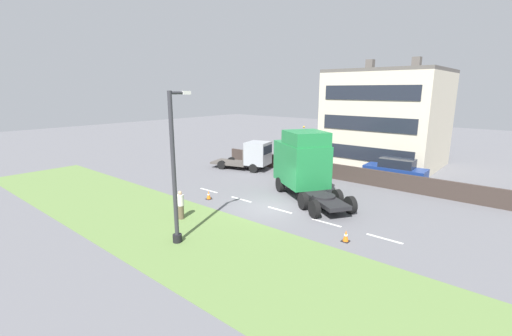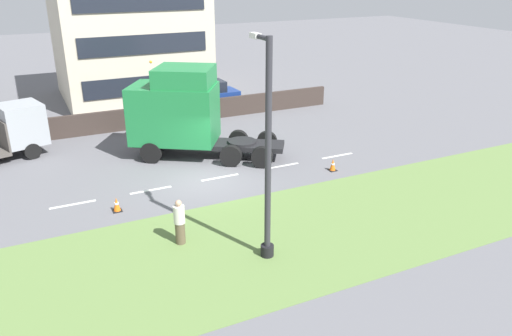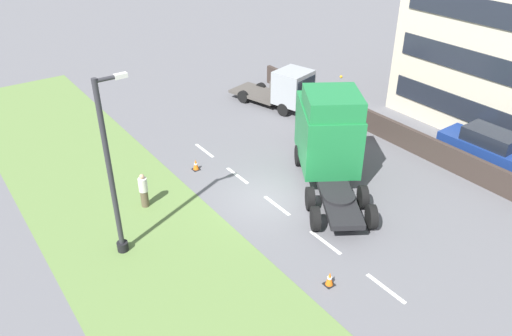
{
  "view_description": "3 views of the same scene",
  "coord_description": "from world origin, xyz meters",
  "views": [
    {
      "loc": [
        -16.03,
        -12.37,
        7.16
      ],
      "look_at": [
        -1.6,
        -0.16,
        2.83
      ],
      "focal_mm": 24.0,
      "sensor_mm": 36.0,
      "label": 1
    },
    {
      "loc": [
        -19.5,
        6.89,
        8.93
      ],
      "look_at": [
        -2.71,
        -1.21,
        1.36
      ],
      "focal_mm": 35.0,
      "sensor_mm": 36.0,
      "label": 2
    },
    {
      "loc": [
        -11.49,
        -15.17,
        12.76
      ],
      "look_at": [
        -1.24,
        -0.82,
        2.43
      ],
      "focal_mm": 35.0,
      "sensor_mm": 36.0,
      "label": 3
    }
  ],
  "objects": [
    {
      "name": "traffic_cone_trailing",
      "position": [
        -1.53,
        -5.78,
        0.28
      ],
      "size": [
        0.36,
        0.36,
        0.58
      ],
      "color": "black",
      "rests_on": "ground"
    },
    {
      "name": "lane_markings",
      "position": [
        0.0,
        -0.7,
        0.0
      ],
      "size": [
        0.16,
        14.6,
        0.0
      ],
      "color": "white",
      "rests_on": "ground"
    },
    {
      "name": "boundary_wall",
      "position": [
        9.0,
        0.0,
        0.62
      ],
      "size": [
        0.25,
        24.0,
        1.25
      ],
      "color": "#382D28",
      "rests_on": "ground"
    },
    {
      "name": "flatbed_truck",
      "position": [
        7.06,
        7.5,
        1.37
      ],
      "size": [
        3.36,
        5.78,
        2.61
      ],
      "rotation": [
        0.0,
        0.0,
        3.4
      ],
      "color": "#999EA3",
      "rests_on": "ground"
    },
    {
      "name": "ground_plane",
      "position": [
        0.0,
        0.0,
        0.0
      ],
      "size": [
        120.0,
        120.0,
        0.0
      ],
      "primitive_type": "plane",
      "color": "slate",
      "rests_on": "ground"
    },
    {
      "name": "grass_verge",
      "position": [
        -6.0,
        0.0,
        0.01
      ],
      "size": [
        7.0,
        44.0,
        0.01
      ],
      "color": "#607F42",
      "rests_on": "ground"
    },
    {
      "name": "traffic_cone_lead",
      "position": [
        -1.37,
        4.2,
        0.28
      ],
      "size": [
        0.36,
        0.36,
        0.58
      ],
      "color": "black",
      "rests_on": "ground"
    },
    {
      "name": "pedestrian",
      "position": [
        -4.81,
        2.7,
        0.81
      ],
      "size": [
        0.39,
        0.39,
        1.66
      ],
      "color": "brown",
      "rests_on": "ground"
    },
    {
      "name": "lamp_post",
      "position": [
        -6.78,
        0.37,
        3.18
      ],
      "size": [
        1.34,
        0.44,
        7.13
      ],
      "color": "black",
      "rests_on": "ground"
    },
    {
      "name": "lorry_cab",
      "position": [
        3.5,
        -0.07,
        2.27
      ],
      "size": [
        6.01,
        7.37,
        4.63
      ],
      "rotation": [
        0.0,
        0.0,
        -0.57
      ],
      "color": "black",
      "rests_on": "ground"
    },
    {
      "name": "parked_car",
      "position": [
        10.74,
        -3.93,
        0.97
      ],
      "size": [
        1.96,
        4.6,
        1.99
      ],
      "rotation": [
        0.0,
        0.0,
        0.02
      ],
      "color": "navy",
      "rests_on": "ground"
    },
    {
      "name": "building_block",
      "position": [
        17.08,
        -0.7,
        4.49
      ],
      "size": [
        9.25,
        9.62,
        10.07
      ],
      "color": "beige",
      "rests_on": "ground"
    }
  ]
}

